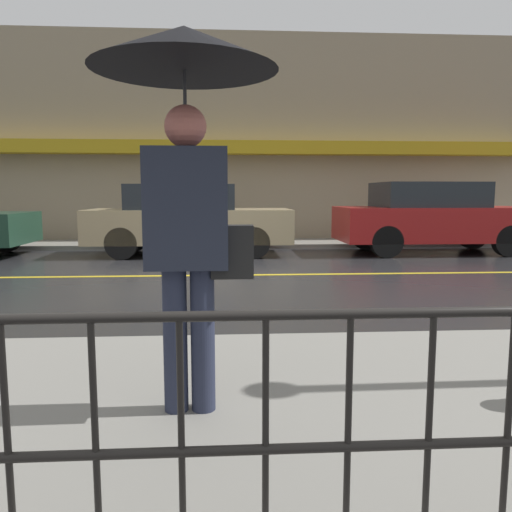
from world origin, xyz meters
name	(u,v)px	position (x,y,z in m)	size (l,w,h in m)	color
ground_plane	(224,275)	(0.00, 0.00, 0.00)	(80.00, 80.00, 0.00)	#262628
sidewalk_near	(225,414)	(0.00, -5.45, 0.06)	(28.00, 3.00, 0.11)	gray
sidewalk_far	(224,244)	(0.00, 4.81, 0.06)	(28.00, 1.71, 0.11)	gray
lane_marking	(224,275)	(0.00, 0.00, 0.00)	(25.20, 0.12, 0.01)	gold
building_storefront	(224,140)	(0.00, 5.78, 2.84)	(28.00, 0.85, 5.72)	gray
railing_foreground	(223,406)	(0.00, -6.70, 0.66)	(12.00, 0.04, 0.87)	black
pedestrian	(186,118)	(-0.19, -5.50, 1.78)	(1.02, 1.02, 2.15)	#23283D
car_tan	(188,219)	(-0.80, 2.91, 0.80)	(4.46, 1.70, 1.57)	tan
car_red	(432,217)	(4.78, 2.91, 0.83)	(4.37, 1.81, 1.62)	maroon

